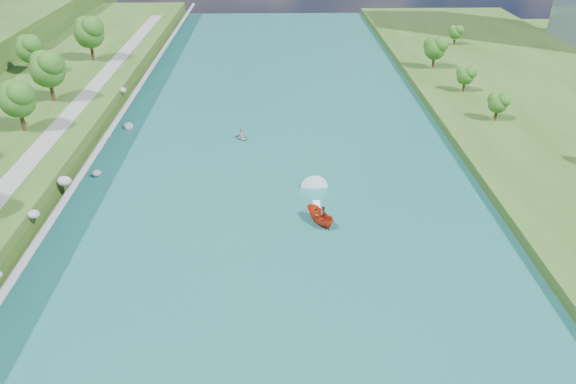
{
  "coord_description": "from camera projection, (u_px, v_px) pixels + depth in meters",
  "views": [
    {
      "loc": [
        0.08,
        -41.3,
        35.58
      ],
      "look_at": [
        1.56,
        18.92,
        2.5
      ],
      "focal_mm": 35.0,
      "sensor_mm": 36.0,
      "label": 1
    }
  ],
  "objects": [
    {
      "name": "riverside_path",
      "position": [
        9.0,
        183.0,
        68.43
      ],
      "size": [
        3.0,
        200.0,
        0.1
      ],
      "primitive_type": "cube",
      "color": "gray",
      "rests_on": "berm_west"
    },
    {
      "name": "raft",
      "position": [
        242.0,
        137.0,
        88.98
      ],
      "size": [
        3.05,
        3.32,
        1.58
      ],
      "rotation": [
        0.0,
        0.0,
        0.53
      ],
      "color": "gray",
      "rests_on": "river_water"
    },
    {
      "name": "riprap_bank",
      "position": [
        63.0,
        200.0,
        68.35
      ],
      "size": [
        5.17,
        236.0,
        4.7
      ],
      "color": "slate",
      "rests_on": "ground"
    },
    {
      "name": "motorboat",
      "position": [
        319.0,
        212.0,
        67.57
      ],
      "size": [
        3.83,
        19.24,
        2.21
      ],
      "rotation": [
        0.0,
        0.0,
        3.67
      ],
      "color": "#B92A0E",
      "rests_on": "river_water"
    },
    {
      "name": "ground",
      "position": [
        276.0,
        311.0,
        53.32
      ],
      "size": [
        260.0,
        260.0,
        0.0
      ],
      "primitive_type": "plane",
      "color": "#2D5119",
      "rests_on": "ground"
    },
    {
      "name": "river_water",
      "position": [
        275.0,
        205.0,
        70.82
      ],
      "size": [
        55.0,
        240.0,
        0.1
      ],
      "primitive_type": "cube",
      "color": "#175759",
      "rests_on": "ground"
    }
  ]
}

